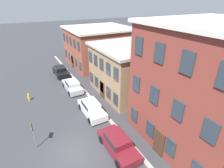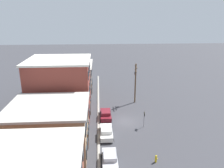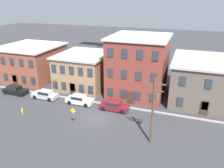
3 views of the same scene
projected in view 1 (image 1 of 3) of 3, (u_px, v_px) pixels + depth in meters
The scene contains 11 objects.
ground_plane at pixel (75, 153), 14.48m from camera, with size 200.00×200.00×0.00m, color #38383D.
kerb_strip at pixel (121, 134), 16.39m from camera, with size 56.00×0.36×0.16m, color #9E998E.
apartment_corner at pixel (99, 46), 33.38m from camera, with size 11.20×11.41×6.85m.
apartment_midblock at pixel (135, 68), 23.37m from camera, with size 9.13×10.17×6.33m.
apartment_far at pixel (211, 85), 14.38m from camera, with size 9.66×10.42×10.14m.
car_black at pixel (61, 71), 28.99m from camera, with size 4.40×1.92×1.43m.
car_silver at pixel (72, 85), 24.10m from camera, with size 4.40×1.92×1.43m.
car_white at pixel (91, 108), 19.14m from camera, with size 4.40×1.92×1.43m.
car_maroon at pixel (118, 143), 14.43m from camera, with size 4.40×1.92×1.43m.
caution_sign at pixel (33, 131), 14.20m from camera, with size 0.95×0.08×2.73m.
fire_hydrant at pixel (29, 97), 21.79m from camera, with size 0.24×0.34×0.96m.
Camera 1 is at (10.71, -2.38, 11.46)m, focal length 28.00 mm.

